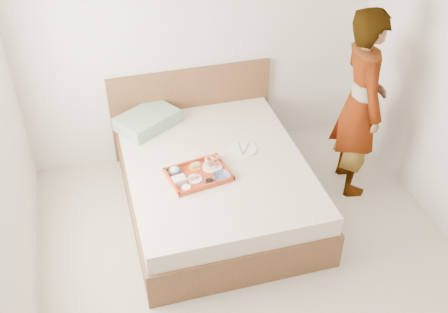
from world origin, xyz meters
TOP-DOWN VIEW (x-y plane):
  - ground at (0.00, 0.00)m, footprint 3.50×4.00m
  - wall_back at (0.00, 2.00)m, footprint 3.50×0.01m
  - bed at (-0.12, 1.00)m, footprint 1.65×2.00m
  - headboard at (-0.12, 1.97)m, footprint 1.65×0.06m
  - pillow at (-0.60, 1.73)m, footprint 0.67×0.62m
  - tray at (-0.31, 0.84)m, footprint 0.57×0.45m
  - prawn_plate at (-0.17, 0.92)m, footprint 0.20×0.20m
  - navy_bowl_big at (-0.13, 0.75)m, footprint 0.17×0.17m
  - sauce_dish at (-0.25, 0.71)m, footprint 0.09×0.09m
  - meat_plate at (-0.35, 0.79)m, footprint 0.15×0.15m
  - bread_plate at (-0.31, 0.96)m, footprint 0.14×0.14m
  - salad_bowl at (-0.50, 0.92)m, footprint 0.13×0.13m
  - plastic_tub at (-0.49, 0.79)m, footprint 0.12×0.11m
  - cheese_round at (-0.45, 0.69)m, footprint 0.09×0.09m
  - dinner_plate at (0.18, 1.11)m, footprint 0.32×0.32m
  - person at (1.23, 1.00)m, footprint 0.53×0.72m

SIDE VIEW (x-z plane):
  - ground at x=0.00m, z-range -0.01..0.01m
  - bed at x=-0.12m, z-range 0.00..0.53m
  - headboard at x=-0.12m, z-range 0.00..0.95m
  - dinner_plate at x=0.18m, z-range 0.53..0.54m
  - meat_plate at x=-0.35m, z-range 0.54..0.55m
  - bread_plate at x=-0.31m, z-range 0.54..0.55m
  - prawn_plate at x=-0.17m, z-range 0.54..0.56m
  - tray at x=-0.31m, z-range 0.53..0.58m
  - cheese_round at x=-0.45m, z-range 0.54..0.57m
  - sauce_dish at x=-0.25m, z-range 0.54..0.57m
  - salad_bowl at x=-0.50m, z-range 0.54..0.58m
  - navy_bowl_big at x=-0.13m, z-range 0.54..0.58m
  - plastic_tub at x=-0.49m, z-range 0.54..0.59m
  - pillow at x=-0.60m, z-range 0.53..0.66m
  - person at x=1.23m, z-range 0.00..1.81m
  - wall_back at x=0.00m, z-range 0.00..2.60m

